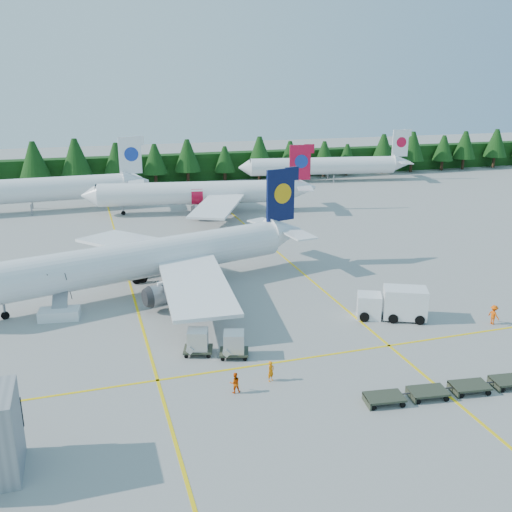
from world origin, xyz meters
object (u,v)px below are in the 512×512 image
object	(u,v)px
airliner_navy	(128,262)
airstairs	(60,311)
airliner_red	(193,193)
service_truck	(392,303)

from	to	relation	value
airliner_navy	airstairs	bearing A→B (deg)	-162.66
airliner_red	airliner_navy	bearing A→B (deg)	-101.88
airliner_red	airstairs	xyz separation A→B (m)	(-21.19, -40.61, -2.66)
airstairs	service_truck	xyz separation A→B (m)	(30.54, -9.61, 0.80)
airliner_red	airstairs	size ratio (longest dim) A/B	7.13
airliner_navy	service_truck	bearing A→B (deg)	-45.59
airliner_navy	airliner_red	bearing A→B (deg)	53.84
airliner_navy	airstairs	world-z (taller)	airliner_navy
airliner_red	airstairs	world-z (taller)	airliner_red
service_truck	airliner_red	bearing A→B (deg)	125.54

